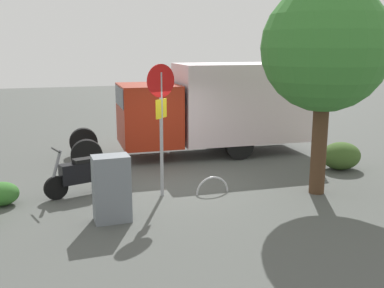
{
  "coord_description": "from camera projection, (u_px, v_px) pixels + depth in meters",
  "views": [
    {
      "loc": [
        3.19,
        10.79,
        3.54
      ],
      "look_at": [
        -0.34,
        -0.23,
        1.01
      ],
      "focal_mm": 42.41,
      "sensor_mm": 36.0,
      "label": 1
    }
  ],
  "objects": [
    {
      "name": "ground_plane",
      "position": [
        182.0,
        185.0,
        11.75
      ],
      "size": [
        60.0,
        60.0,
        0.0
      ],
      "primitive_type": "plane",
      "color": "#4A4D49"
    },
    {
      "name": "box_truck_near",
      "position": [
        214.0,
        105.0,
        14.78
      ],
      "size": [
        7.72,
        2.42,
        2.96
      ],
      "rotation": [
        0.0,
        0.0,
        -0.03
      ],
      "color": "black",
      "rests_on": "ground"
    },
    {
      "name": "motorcycle",
      "position": [
        83.0,
        174.0,
        10.88
      ],
      "size": [
        1.76,
        0.76,
        1.2
      ],
      "rotation": [
        0.0,
        0.0,
        0.29
      ],
      "color": "black",
      "rests_on": "ground"
    },
    {
      "name": "stop_sign",
      "position": [
        161.0,
        110.0,
        10.44
      ],
      "size": [
        0.71,
        0.33,
        3.13
      ],
      "color": "#9E9EA3",
      "rests_on": "ground"
    },
    {
      "name": "street_tree",
      "position": [
        325.0,
        49.0,
        10.38
      ],
      "size": [
        2.95,
        2.95,
        4.96
      ],
      "color": "#47301E",
      "rests_on": "ground"
    },
    {
      "name": "utility_cabinet",
      "position": [
        112.0,
        189.0,
        9.2
      ],
      "size": [
        0.75,
        0.51,
        1.38
      ],
      "primitive_type": "cube",
      "rotation": [
        0.0,
        0.0,
        0.03
      ],
      "color": "slate",
      "rests_on": "ground"
    },
    {
      "name": "bike_rack_hoop",
      "position": [
        212.0,
        193.0,
        11.08
      ],
      "size": [
        0.85,
        0.07,
        0.85
      ],
      "primitive_type": "torus",
      "rotation": [
        1.57,
        0.0,
        0.02
      ],
      "color": "#B7B7BC",
      "rests_on": "ground"
    },
    {
      "name": "shrub_near_sign",
      "position": [
        341.0,
        156.0,
        13.14
      ],
      "size": [
        1.17,
        0.96,
        0.8
      ],
      "primitive_type": "ellipsoid",
      "color": "#3B5925",
      "rests_on": "ground"
    },
    {
      "name": "shrub_mid_verge",
      "position": [
        1.0,
        194.0,
        10.18
      ],
      "size": [
        0.79,
        0.64,
        0.54
      ],
      "primitive_type": "ellipsoid",
      "color": "#356E2B",
      "rests_on": "ground"
    }
  ]
}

